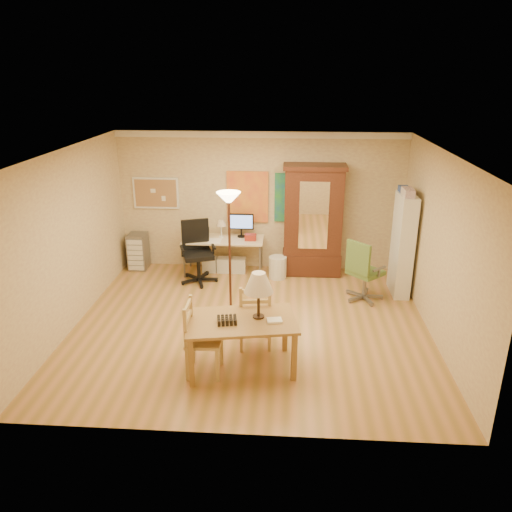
# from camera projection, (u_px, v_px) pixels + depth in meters

# --- Properties ---
(floor) EXTENTS (5.50, 5.50, 0.00)m
(floor) POSITION_uv_depth(u_px,v_px,m) (251.00, 325.00, 7.84)
(floor) COLOR olive
(floor) RESTS_ON ground
(crown_molding) EXTENTS (5.50, 0.08, 0.12)m
(crown_molding) POSITION_uv_depth(u_px,v_px,m) (261.00, 135.00, 9.21)
(crown_molding) COLOR white
(crown_molding) RESTS_ON floor
(corkboard) EXTENTS (0.90, 0.04, 0.62)m
(corkboard) POSITION_uv_depth(u_px,v_px,m) (156.00, 193.00, 9.75)
(corkboard) COLOR #A9864F
(corkboard) RESTS_ON floor
(art_panel_left) EXTENTS (0.80, 0.04, 1.00)m
(art_panel_left) POSITION_uv_depth(u_px,v_px,m) (248.00, 197.00, 9.65)
(art_panel_left) COLOR yellow
(art_panel_left) RESTS_ON floor
(art_panel_right) EXTENTS (0.75, 0.04, 0.95)m
(art_panel_right) POSITION_uv_depth(u_px,v_px,m) (294.00, 198.00, 9.60)
(art_panel_right) COLOR #226C88
(art_panel_right) RESTS_ON floor
(dining_table) EXTENTS (1.56, 1.10, 1.35)m
(dining_table) POSITION_uv_depth(u_px,v_px,m) (247.00, 309.00, 6.47)
(dining_table) COLOR brown
(dining_table) RESTS_ON floor
(ladder_chair_back) EXTENTS (0.51, 0.50, 1.00)m
(ladder_chair_back) POSITION_uv_depth(u_px,v_px,m) (255.00, 317.00, 7.10)
(ladder_chair_back) COLOR tan
(ladder_chair_back) RESTS_ON floor
(ladder_chair_left) EXTENTS (0.46, 0.48, 1.02)m
(ladder_chair_left) POSITION_uv_depth(u_px,v_px,m) (202.00, 340.00, 6.47)
(ladder_chair_left) COLOR tan
(ladder_chair_left) RESTS_ON floor
(torchiere_lamp) EXTENTS (0.37, 0.37, 2.05)m
(torchiere_lamp) POSITION_uv_depth(u_px,v_px,m) (229.00, 218.00, 7.61)
(torchiere_lamp) COLOR #45251B
(torchiere_lamp) RESTS_ON floor
(computer_desk) EXTENTS (1.55, 0.68, 1.17)m
(computer_desk) POSITION_uv_depth(u_px,v_px,m) (225.00, 252.00, 9.75)
(computer_desk) COLOR beige
(computer_desk) RESTS_ON floor
(office_chair_black) EXTENTS (0.71, 0.71, 1.16)m
(office_chair_black) POSITION_uv_depth(u_px,v_px,m) (198.00, 266.00, 9.37)
(office_chair_black) COLOR black
(office_chair_black) RESTS_ON floor
(office_chair_green) EXTENTS (0.70, 0.70, 1.10)m
(office_chair_green) POSITION_uv_depth(u_px,v_px,m) (363.00, 284.00, 8.61)
(office_chair_green) COLOR slate
(office_chair_green) RESTS_ON floor
(drawer_cart) EXTENTS (0.36, 0.43, 0.71)m
(drawer_cart) POSITION_uv_depth(u_px,v_px,m) (138.00, 251.00, 9.97)
(drawer_cart) COLOR slate
(drawer_cart) RESTS_ON floor
(armoire) EXTENTS (1.16, 0.55, 2.14)m
(armoire) POSITION_uv_depth(u_px,v_px,m) (313.00, 228.00, 9.54)
(armoire) COLOR #32190D
(armoire) RESTS_ON floor
(bookshelf) EXTENTS (0.27, 0.72, 1.80)m
(bookshelf) POSITION_uv_depth(u_px,v_px,m) (402.00, 245.00, 8.69)
(bookshelf) COLOR white
(bookshelf) RESTS_ON floor
(wastebin) EXTENTS (0.34, 0.34, 0.42)m
(wastebin) POSITION_uv_depth(u_px,v_px,m) (278.00, 267.00, 9.55)
(wastebin) COLOR silver
(wastebin) RESTS_ON floor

